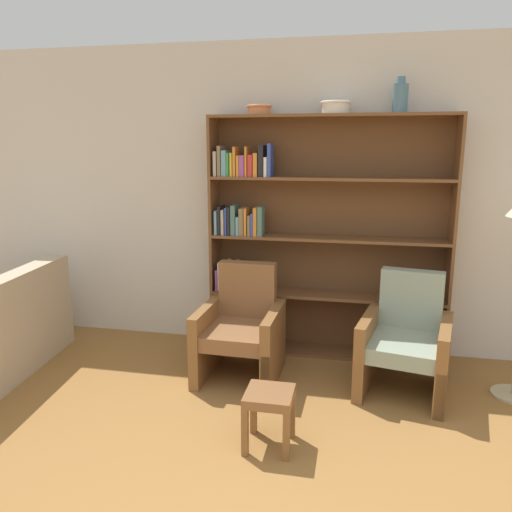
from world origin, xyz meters
TOP-DOWN VIEW (x-y plane):
  - wall_back at (0.00, 2.81)m, footprint 12.00×0.06m
  - bookshelf at (-0.16, 2.64)m, footprint 2.07×0.30m
  - bowl_copper at (-0.56, 2.62)m, footprint 0.22×0.22m
  - bowl_sage at (0.08, 2.62)m, footprint 0.25×0.25m
  - vase_tall at (0.59, 2.62)m, footprint 0.12×0.12m
  - armchair_leather at (-0.60, 2.05)m, footprint 0.66×0.70m
  - armchair_cushioned at (0.70, 2.05)m, footprint 0.76×0.79m
  - footstool at (-0.19, 1.09)m, footprint 0.29×0.29m

SIDE VIEW (x-z plane):
  - footstool at x=-0.19m, z-range 0.10..0.47m
  - armchair_leather at x=-0.60m, z-range -0.07..0.83m
  - armchair_cushioned at x=0.70m, z-range -0.07..0.83m
  - bookshelf at x=-0.16m, z-range -0.04..2.07m
  - wall_back at x=0.00m, z-range 0.00..2.75m
  - bowl_copper at x=-0.56m, z-range 2.12..2.20m
  - bowl_sage at x=0.08m, z-range 2.12..2.22m
  - vase_tall at x=0.59m, z-range 2.09..2.37m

